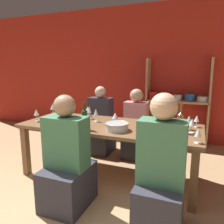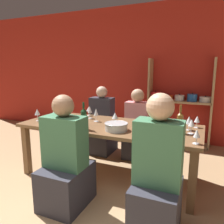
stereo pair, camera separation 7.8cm
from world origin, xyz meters
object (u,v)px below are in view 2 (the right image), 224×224
object	(u,v)px
wine_bottle_amber	(180,122)
wine_glass_red_f	(192,123)
mixing_bowl	(116,126)
person_near_b	(157,186)
wine_glass_red_b	(155,116)
wine_glass_red_c	(53,115)
wine_glass_red_i	(90,110)
wine_bottle_dark	(84,118)
cell_phone	(73,118)
shelf_unit	(177,113)
wine_glass_red_e	(89,109)
wine_glass_empty_a	(115,116)
person_far_a	(102,129)
person_near_a	(66,167)
wine_glass_red_g	(197,119)
wine_glass_red_a	(197,134)
wine_glass_red_h	(54,106)
wine_glass_white_b	(37,112)
dining_table	(109,131)
person_far_b	(137,132)
wine_glass_red_d	(189,120)
wine_bottle_green	(155,115)
wine_glass_white_a	(96,113)

from	to	relation	value
wine_bottle_amber	wine_glass_red_f	size ratio (longest dim) A/B	1.94
wine_glass_red_f	mixing_bowl	bearing A→B (deg)	-165.51
person_near_b	wine_bottle_amber	bearing A→B (deg)	84.46
wine_glass_red_b	wine_glass_red_f	bearing A→B (deg)	-22.73
wine_glass_red_c	wine_glass_red_i	distance (m)	0.54
wine_bottle_dark	wine_glass_red_c	distance (m)	0.55
wine_glass_red_c	cell_phone	bearing A→B (deg)	77.23
shelf_unit	wine_glass_red_e	distance (m)	1.80
mixing_bowl	wine_glass_empty_a	distance (m)	0.32
wine_glass_red_i	person_far_a	size ratio (longest dim) A/B	0.16
wine_glass_empty_a	wine_glass_red_e	bearing A→B (deg)	151.26
mixing_bowl	person_near_a	bearing A→B (deg)	-122.68
wine_bottle_amber	person_far_a	bearing A→B (deg)	149.69
wine_glass_empty_a	cell_phone	size ratio (longest dim) A/B	0.98
mixing_bowl	wine_glass_red_g	bearing A→B (deg)	30.32
wine_glass_red_a	wine_glass_red_h	bearing A→B (deg)	164.44
wine_glass_red_h	person_far_a	distance (m)	0.90
person_near_b	shelf_unit	bearing A→B (deg)	93.54
wine_glass_white_b	person_near_b	bearing A→B (deg)	-18.58
shelf_unit	person_near_b	size ratio (longest dim) A/B	1.29
dining_table	wine_bottle_dark	world-z (taller)	wine_bottle_dark
wine_glass_red_b	person_far_b	bearing A→B (deg)	125.06
wine_glass_white_b	wine_glass_red_h	bearing A→B (deg)	99.61
wine_glass_red_d	person_near_a	distance (m)	1.51
wine_glass_red_f	person_near_a	distance (m)	1.46
wine_glass_red_a	wine_glass_white_b	bearing A→B (deg)	176.38
person_near_a	wine_glass_red_g	bearing A→B (deg)	40.83
wine_glass_red_a	wine_glass_white_b	size ratio (longest dim) A/B	0.86
wine_bottle_amber	person_near_b	size ratio (longest dim) A/B	0.26
wine_glass_red_d	cell_phone	world-z (taller)	wine_glass_red_d
wine_glass_empty_a	person_near_b	xyz separation A→B (m)	(0.76, -0.89, -0.36)
person_far_b	person_near_a	bearing A→B (deg)	79.01
shelf_unit	wine_bottle_green	xyz separation A→B (m)	(-0.12, -1.45, 0.25)
dining_table	wine_glass_red_f	size ratio (longest dim) A/B	13.75
wine_bottle_amber	wine_glass_white_b	xyz separation A→B (m)	(-1.90, -0.18, -0.01)
wine_bottle_dark	wine_glass_red_d	world-z (taller)	wine_bottle_dark
wine_glass_white_b	wine_bottle_green	bearing A→B (deg)	17.56
wine_glass_red_e	wine_glass_white_a	bearing A→B (deg)	-46.13
wine_glass_white_a	wine_glass_red_h	size ratio (longest dim) A/B	1.05
wine_glass_red_a	person_near_b	world-z (taller)	person_near_b
wine_glass_red_c	person_far_b	size ratio (longest dim) A/B	0.14
wine_glass_red_e	wine_glass_red_h	size ratio (longest dim) A/B	0.84
wine_glass_red_i	wine_glass_red_d	bearing A→B (deg)	-3.37
wine_glass_empty_a	person_near_a	bearing A→B (deg)	-104.75
wine_glass_white_a	wine_glass_empty_a	bearing A→B (deg)	-4.58
wine_glass_red_g	person_near_a	world-z (taller)	person_near_a
mixing_bowl	wine_glass_red_b	bearing A→B (deg)	46.74
mixing_bowl	wine_glass_red_f	world-z (taller)	wine_glass_red_f
shelf_unit	dining_table	world-z (taller)	shelf_unit
wine_glass_white_a	wine_glass_red_h	bearing A→B (deg)	168.34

